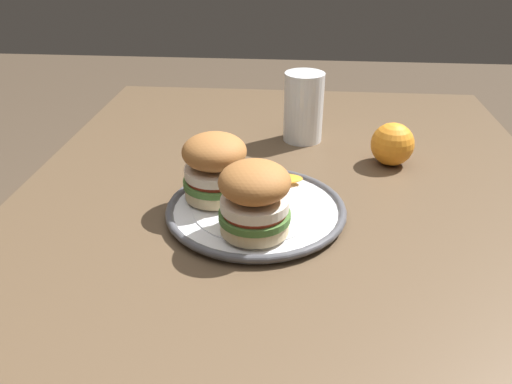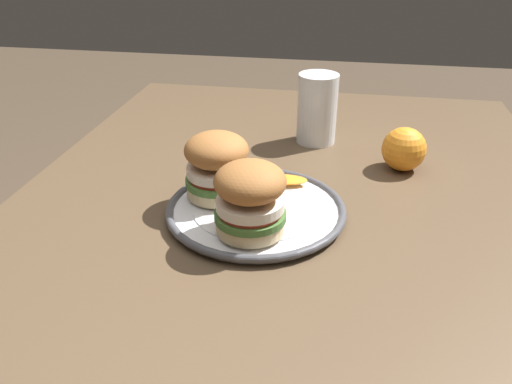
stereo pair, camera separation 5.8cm
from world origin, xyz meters
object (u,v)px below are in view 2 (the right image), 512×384
Objects in this scene: sandwich_half_left at (250,197)px; whole_orange at (404,149)px; dinner_plate at (256,210)px; dining_table at (281,292)px; sandwich_half_right at (217,164)px; drinking_glass at (317,112)px.

sandwich_half_left is 0.35m from whole_orange.
sandwich_half_left is at bearing -176.56° from dinner_plate.
whole_orange is (0.20, -0.23, 0.03)m from dinner_plate.
dinner_plate reaches higher than dining_table.
sandwich_half_right is 1.01× the size of drinking_glass.
whole_orange is at bearing -48.09° from dinner_plate.
dinner_plate is 0.09m from sandwich_half_right.
dining_table is 10.18× the size of sandwich_half_left.
sandwich_half_right is 1.77× the size of whole_orange.
sandwich_half_left is 0.11m from sandwich_half_right.
sandwich_half_right is at bearing 121.67° from whole_orange.
whole_orange is at bearing -34.97° from dining_table.
drinking_glass is at bearing -3.11° from dining_table.
dining_table is 0.39m from drinking_glass.
sandwich_half_left reaches higher than whole_orange.
drinking_glass reaches higher than dinner_plate.
dinner_plate is at bearing 41.56° from dining_table.
drinking_glass reaches higher than whole_orange.
sandwich_half_right reaches higher than dinner_plate.
sandwich_half_left is 0.38m from drinking_glass.
drinking_glass reaches higher than sandwich_half_left.
dinner_plate is (0.05, 0.05, 0.11)m from dining_table.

